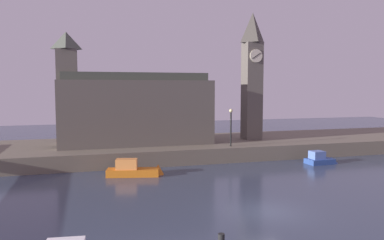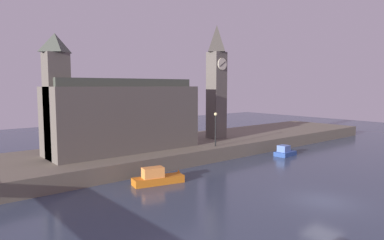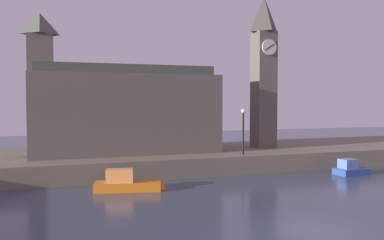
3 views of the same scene
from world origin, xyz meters
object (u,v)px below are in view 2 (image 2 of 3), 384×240
(clock_tower, at_px, (217,80))
(boat_patrol_orange, at_px, (162,177))
(streetlamp, at_px, (216,125))
(boat_tour_blue, at_px, (287,152))
(parliament_hall, at_px, (120,115))

(clock_tower, relative_size, boat_patrol_orange, 2.79)
(streetlamp, bearing_deg, boat_tour_blue, -24.60)
(boat_patrol_orange, bearing_deg, parliament_hall, 86.60)
(streetlamp, bearing_deg, boat_patrol_orange, -158.58)
(clock_tower, xyz_separation_m, streetlamp, (-4.27, -4.35, -5.07))
(boat_patrol_orange, bearing_deg, clock_tower, 30.14)
(clock_tower, height_order, boat_tour_blue, clock_tower)
(parliament_hall, distance_m, boat_tour_blue, 19.94)
(boat_tour_blue, bearing_deg, parliament_hall, 155.59)
(clock_tower, distance_m, parliament_hall, 14.22)
(boat_patrol_orange, xyz_separation_m, boat_tour_blue, (18.10, 0.17, -0.06))
(parliament_hall, xyz_separation_m, boat_tour_blue, (17.61, -7.99, -4.83))
(parliament_hall, height_order, boat_tour_blue, parliament_hall)
(clock_tower, bearing_deg, boat_patrol_orange, -149.86)
(streetlamp, relative_size, boat_tour_blue, 1.11)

